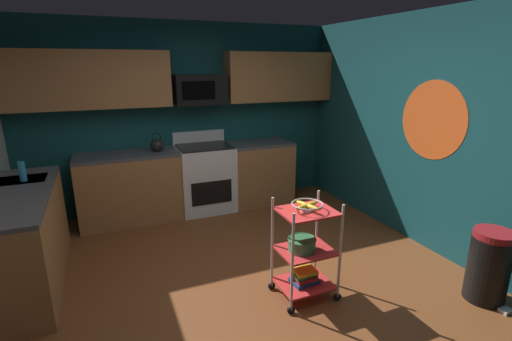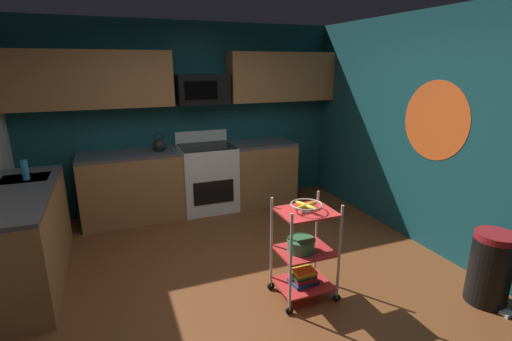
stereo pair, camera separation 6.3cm
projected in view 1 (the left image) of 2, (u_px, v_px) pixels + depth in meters
floor at (248, 290)px, 3.48m from camera, size 4.40×4.80×0.04m
wall_back at (184, 117)px, 5.27m from camera, size 4.52×0.06×2.60m
wall_right at (440, 135)px, 3.95m from camera, size 0.06×4.80×2.60m
wall_flower_decal at (432, 120)px, 3.98m from camera, size 0.00×0.86×0.86m
counter_run at (143, 197)px, 4.55m from camera, size 3.69×2.37×0.92m
oven_range at (205, 177)px, 5.28m from camera, size 0.76×0.65×1.10m
upper_cabinets at (182, 78)px, 4.93m from camera, size 4.40×0.33×0.70m
microwave at (200, 89)px, 5.03m from camera, size 0.70×0.39×0.40m
rolling_cart at (305, 250)px, 3.26m from camera, size 0.54×0.41×0.91m
fruit_bowl at (307, 205)px, 3.14m from camera, size 0.27×0.27×0.07m
mixing_bowl_large at (302, 244)px, 3.23m from camera, size 0.25×0.25×0.11m
book_stack at (304, 276)px, 3.33m from camera, size 0.25×0.19×0.14m
kettle at (157, 145)px, 4.89m from camera, size 0.21×0.18×0.26m
dish_soap_bottle at (22, 171)px, 3.63m from camera, size 0.06×0.06×0.20m
trash_can at (489, 266)px, 3.24m from camera, size 0.34×0.42×0.66m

